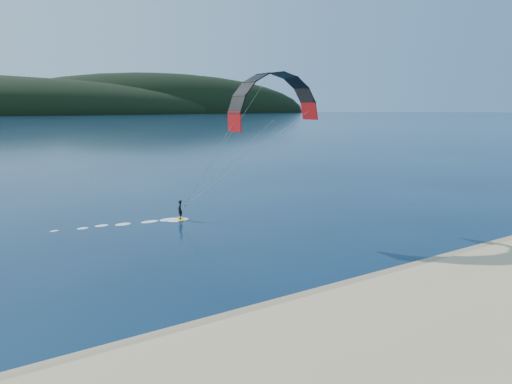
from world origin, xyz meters
TOP-DOWN VIEW (x-y plane):
  - ground at (0.00, 0.00)m, footprint 1800.00×1800.00m
  - wet_sand at (0.00, 4.50)m, footprint 220.00×2.50m
  - kitesurfer_near at (7.61, 17.83)m, footprint 20.29×9.71m

SIDE VIEW (x-z plane):
  - ground at x=0.00m, z-range 0.00..0.00m
  - wet_sand at x=0.00m, z-range 0.00..0.10m
  - kitesurfer_near at x=7.61m, z-range 2.74..14.74m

